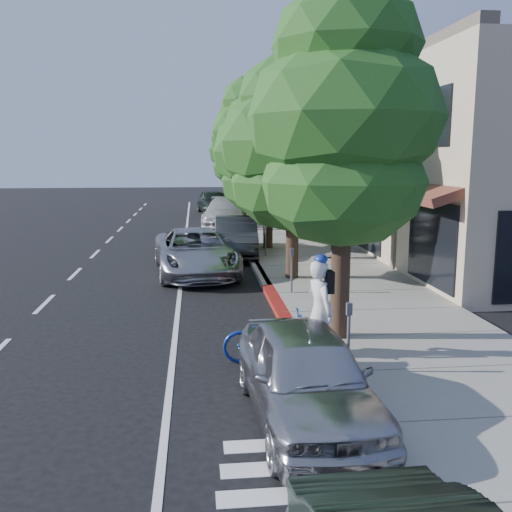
{
  "coord_description": "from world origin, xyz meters",
  "views": [
    {
      "loc": [
        -2.1,
        -13.43,
        3.95
      ],
      "look_at": [
        -0.54,
        1.21,
        1.35
      ],
      "focal_mm": 40.0,
      "sensor_mm": 36.0,
      "label": 1
    }
  ],
  "objects": [
    {
      "name": "street_tree_3",
      "position": [
        0.9,
        16.0,
        5.04
      ],
      "size": [
        4.35,
        4.35,
        7.97
      ],
      "color": "black",
      "rests_on": "ground"
    },
    {
      "name": "dark_suv_far",
      "position": [
        -0.81,
        26.15,
        0.82
      ],
      "size": [
        2.57,
        5.01,
        1.63
      ],
      "primitive_type": "imported",
      "rotation": [
        0.0,
        0.0,
        0.14
      ],
      "color": "black",
      "rests_on": "ground"
    },
    {
      "name": "street_tree_1",
      "position": [
        0.9,
        4.0,
        4.26
      ],
      "size": [
        4.61,
        4.61,
        7.02
      ],
      "color": "black",
      "rests_on": "ground"
    },
    {
      "name": "ground",
      "position": [
        0.0,
        0.0,
        0.0
      ],
      "size": [
        120.0,
        120.0,
        0.0
      ],
      "primitive_type": "plane",
      "color": "black",
      "rests_on": "ground"
    },
    {
      "name": "bicycle",
      "position": [
        -0.67,
        -3.0,
        0.5
      ],
      "size": [
        1.94,
        0.73,
        1.01
      ],
      "primitive_type": "imported",
      "rotation": [
        0.0,
        0.0,
        1.54
      ],
      "color": "#162E98",
      "rests_on": "ground"
    },
    {
      "name": "silver_suv",
      "position": [
        -2.13,
        5.5,
        0.76
      ],
      "size": [
        3.08,
        5.7,
        1.52
      ],
      "primitive_type": "imported",
      "rotation": [
        0.0,
        0.0,
        0.11
      ],
      "color": "#ADADB1",
      "rests_on": "ground"
    },
    {
      "name": "pedestrian",
      "position": [
        2.98,
        7.31,
        0.92
      ],
      "size": [
        0.94,
        0.91,
        1.53
      ],
      "primitive_type": "imported",
      "rotation": [
        0.0,
        0.0,
        3.77
      ],
      "color": "black",
      "rests_on": "sidewalk"
    },
    {
      "name": "street_tree_4",
      "position": [
        0.9,
        22.0,
        4.92
      ],
      "size": [
        4.09,
        4.09,
        7.75
      ],
      "color": "black",
      "rests_on": "ground"
    },
    {
      "name": "street_tree_0",
      "position": [
        0.9,
        -2.0,
        4.6
      ],
      "size": [
        4.0,
        4.0,
        7.28
      ],
      "color": "black",
      "rests_on": "ground"
    },
    {
      "name": "dark_sedan",
      "position": [
        -0.5,
        9.0,
        0.78
      ],
      "size": [
        1.95,
        4.82,
        1.55
      ],
      "primitive_type": "imported",
      "rotation": [
        0.0,
        0.0,
        -0.07
      ],
      "color": "#222528",
      "rests_on": "ground"
    },
    {
      "name": "white_pickup",
      "position": [
        -0.5,
        18.88,
        0.77
      ],
      "size": [
        2.81,
        5.56,
        1.55
      ],
      "primitive_type": "imported",
      "rotation": [
        0.0,
        0.0,
        -0.12
      ],
      "color": "silver",
      "rests_on": "ground"
    },
    {
      "name": "storefront_building",
      "position": [
        9.6,
        18.0,
        3.5
      ],
      "size": [
        10.0,
        36.0,
        7.0
      ],
      "primitive_type": "cube",
      "color": "#C1AC94",
      "rests_on": "ground"
    },
    {
      "name": "sidewalk",
      "position": [
        2.3,
        8.0,
        0.07
      ],
      "size": [
        4.6,
        56.0,
        0.15
      ],
      "primitive_type": "cube",
      "color": "gray",
      "rests_on": "ground"
    },
    {
      "name": "street_tree_5",
      "position": [
        0.9,
        28.0,
        4.28
      ],
      "size": [
        4.11,
        4.11,
        6.89
      ],
      "color": "black",
      "rests_on": "ground"
    },
    {
      "name": "near_car_a",
      "position": [
        -0.5,
        -5.5,
        0.72
      ],
      "size": [
        1.94,
        4.31,
        1.44
      ],
      "primitive_type": "imported",
      "rotation": [
        0.0,
        0.0,
        0.06
      ],
      "color": "#ACACB1",
      "rests_on": "ground"
    },
    {
      "name": "curb_red_segment",
      "position": [
        0.0,
        1.0,
        0.07
      ],
      "size": [
        0.32,
        4.0,
        0.15
      ],
      "primitive_type": "cube",
      "color": "maroon",
      "rests_on": "ground"
    },
    {
      "name": "street_tree_2",
      "position": [
        0.9,
        10.0,
        4.01
      ],
      "size": [
        4.69,
        4.69,
        6.7
      ],
      "color": "black",
      "rests_on": "ground"
    },
    {
      "name": "curb",
      "position": [
        0.0,
        8.0,
        0.07
      ],
      "size": [
        0.3,
        56.0,
        0.15
      ],
      "primitive_type": "cube",
      "color": "#9E998E",
      "rests_on": "ground"
    },
    {
      "name": "cyclist",
      "position": [
        0.25,
        -3.0,
        1.0
      ],
      "size": [
        0.67,
        0.84,
        2.0
      ],
      "primitive_type": "imported",
      "rotation": [
        0.0,
        0.0,
        1.88
      ],
      "color": "silver",
      "rests_on": "ground"
    }
  ]
}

